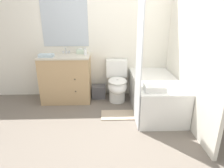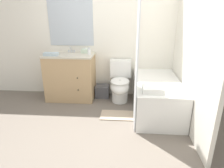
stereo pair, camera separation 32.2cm
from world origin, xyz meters
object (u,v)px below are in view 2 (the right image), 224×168
Objects in this scene: bathtub at (156,96)px; wastebasket at (102,91)px; vanity_cabinet at (71,76)px; sink_faucet at (71,51)px; soap_dispenser at (89,52)px; hand_towel_folded at (51,54)px; bath_towel_folded at (153,89)px; toilet at (120,83)px; tissue_box at (85,51)px; bath_mat at (119,115)px.

bathtub is 5.35× the size of wastebasket.
vanity_cabinet is 0.50m from sink_faucet.
hand_towel_folded is at bearing -169.07° from soap_dispenser.
bath_towel_folded is (-0.14, -0.50, 0.31)m from bathtub.
sink_faucet reaches higher than toilet.
bathtub is 4.87× the size of bath_towel_folded.
vanity_cabinet is at bearing -149.43° from tissue_box.
soap_dispenser is at bearing -1.56° from vanity_cabinet.
bath_towel_folded is at bearing -24.64° from hand_towel_folded.
bathtub is 1.44m from soap_dispenser.
vanity_cabinet reaches higher than wastebasket.
hand_towel_folded reaches higher than bathtub.
bath_mat is (0.68, -0.84, -0.91)m from tissue_box.
soap_dispenser is at bearing 160.34° from bathtub.
bathtub is at bearing -28.05° from wastebasket.
sink_faucet is 0.24× the size of bath_mat.
tissue_box is (-0.68, 0.23, 0.57)m from toilet.
hand_towel_folded is (-0.57, -0.30, -0.01)m from tissue_box.
bath_mat is at bearing -41.33° from sink_faucet.
soap_dispenser is 0.68m from hand_towel_folded.
bath_mat is at bearing -23.04° from hand_towel_folded.
tissue_box is at bearing 120.75° from soap_dispenser.
soap_dispenser reaches higher than bath_mat.
bathtub is 5.50× the size of hand_towel_folded.
bath_towel_folded is at bearing -37.46° from sink_faucet.
tissue_box reaches higher than bath_mat.
bath_towel_folded is (0.85, -1.02, 0.47)m from wastebasket.
vanity_cabinet is at bearing 25.85° from hand_towel_folded.
hand_towel_folded is (-0.29, -0.31, -0.01)m from sink_faucet.
vanity_cabinet is 6.45× the size of sink_faucet.
toilet is 1.03m from bath_towel_folded.
hand_towel_folded is at bearing -165.89° from wastebasket.
bath_towel_folded is (1.74, -0.80, -0.31)m from hand_towel_folded.
wastebasket is (0.60, -0.09, -0.79)m from sink_faucet.
bathtub is at bearing 74.21° from bath_towel_folded.
toilet is 2.57× the size of bath_towel_folded.
toilet reaches higher than bath_mat.
toilet reaches higher than wastebasket.
bath_towel_folded is at bearing -28.54° from bath_mat.
soap_dispenser reaches higher than toilet.
toilet is 0.74m from bathtub.
sink_faucet reaches higher than tissue_box.
toilet is 0.70m from bath_mat.
sink_faucet is at bearing 90.00° from vanity_cabinet.
tissue_box is at bearing 30.57° from vanity_cabinet.
vanity_cabinet is 3.13× the size of bath_towel_folded.
bath_towel_folded is (1.17, -1.10, -0.32)m from tissue_box.
bath_towel_folded is at bearing -40.91° from soap_dispenser.
sink_faucet is 1.06× the size of soap_dispenser.
tissue_box is 0.20m from soap_dispenser.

